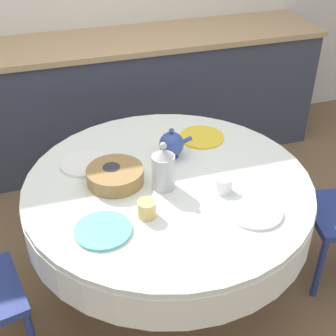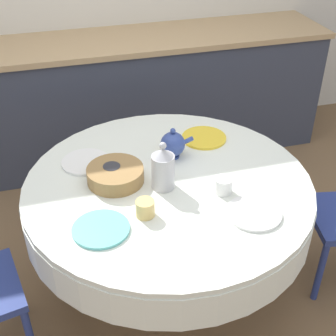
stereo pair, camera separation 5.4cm
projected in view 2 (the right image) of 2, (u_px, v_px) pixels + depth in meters
The scene contains 14 objects.
ground_plane at pixel (168, 283), 2.71m from camera, with size 12.00×12.00×0.00m, color brown.
kitchen_counter at pixel (116, 100), 3.62m from camera, with size 3.24×0.64×0.96m.
dining_table at pixel (168, 201), 2.37m from camera, with size 1.43×1.43×0.73m.
plate_near_left at pixel (101, 229), 2.00m from camera, with size 0.25×0.25×0.01m, color #60BCB7.
cup_near_left at pixel (145, 208), 2.07m from camera, with size 0.09×0.09×0.08m, color #DBB766.
plate_near_right at pixel (254, 213), 2.09m from camera, with size 0.25×0.25×0.01m, color white.
cup_near_right at pixel (223, 185), 2.21m from camera, with size 0.09×0.09×0.08m, color white.
plate_far_left at pixel (86, 162), 2.43m from camera, with size 0.25×0.25×0.01m, color white.
cup_far_left at pixel (112, 172), 2.30m from camera, with size 0.09×0.09×0.08m, color #28282D.
plate_far_right at pixel (204, 138), 2.64m from camera, with size 0.25×0.25×0.01m, color yellow.
cup_far_right at pixel (171, 145), 2.51m from camera, with size 0.09×0.09×0.08m, color #DBB766.
coffee_carafe at pixel (163, 168), 2.21m from camera, with size 0.11×0.11×0.25m.
teapot at pixel (173, 144), 2.45m from camera, with size 0.18×0.13×0.17m.
bread_basket at pixel (115, 175), 2.28m from camera, with size 0.28×0.28×0.08m, color olive.
Camera 2 is at (-0.51, -1.80, 2.08)m, focal length 50.00 mm.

